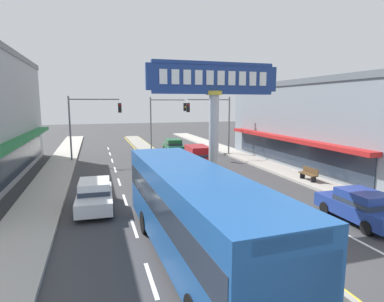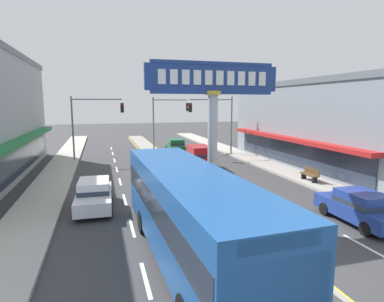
{
  "view_description": "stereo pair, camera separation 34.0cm",
  "coord_description": "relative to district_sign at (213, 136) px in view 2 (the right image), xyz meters",
  "views": [
    {
      "loc": [
        -5.8,
        -8.93,
        5.56
      ],
      "look_at": [
        -0.06,
        9.74,
        2.6
      ],
      "focal_mm": 29.75,
      "sensor_mm": 36.0,
      "label": 1
    },
    {
      "loc": [
        -5.47,
        -9.02,
        5.56
      ],
      "look_at": [
        -0.06,
        9.74,
        2.6
      ],
      "focal_mm": 29.75,
      "sensor_mm": 36.0,
      "label": 2
    }
  ],
  "objects": [
    {
      "name": "suv_near_right_lane",
      "position": [
        2.64,
        10.76,
        -2.9
      ],
      "size": [
        2.1,
        4.67,
        1.9
      ],
      "color": "maroon",
      "rests_on": "ground"
    },
    {
      "name": "street_bench",
      "position": [
        8.46,
        3.36,
        -3.24
      ],
      "size": [
        0.48,
        1.6,
        0.88
      ],
      "color": "brown",
      "rests_on": "sidewalk_right"
    },
    {
      "name": "lane_markings",
      "position": [
        -0.0,
        10.5,
        -3.88
      ],
      "size": [
        8.72,
        52.0,
        0.01
      ],
      "color": "silver",
      "rests_on": "ground"
    },
    {
      "name": "bus_far_right_lane",
      "position": [
        -2.64,
        -4.85,
        -2.02
      ],
      "size": [
        2.94,
        11.29,
        3.26
      ],
      "color": "#1E5199",
      "rests_on": "ground"
    },
    {
      "name": "sedan_mid_left_lane",
      "position": [
        2.64,
        19.49,
        -3.1
      ],
      "size": [
        2.02,
        4.39,
        1.53
      ],
      "color": "#14562D",
      "rests_on": "ground"
    },
    {
      "name": "traffic_light_median_far",
      "position": [
        1.83,
        20.63,
        0.31
      ],
      "size": [
        4.2,
        0.46,
        6.2
      ],
      "color": "slate",
      "rests_on": "ground"
    },
    {
      "name": "sidewalk_left",
      "position": [
        -8.86,
        9.86,
        -3.8
      ],
      "size": [
        2.53,
        60.0,
        0.18
      ],
      "primitive_type": "cube",
      "color": "#ADA89E",
      "rests_on": "ground"
    },
    {
      "name": "sedan_far_left_oncoming",
      "position": [
        -5.94,
        1.86,
        -3.1
      ],
      "size": [
        1.94,
        4.35,
        1.53
      ],
      "color": "white",
      "rests_on": "ground"
    },
    {
      "name": "traffic_light_right_side",
      "position": [
        6.22,
        16.22,
        0.36
      ],
      "size": [
        4.86,
        0.46,
        6.2
      ],
      "color": "slate",
      "rests_on": "ground"
    },
    {
      "name": "storefront_right",
      "position": [
        14.67,
        7.93,
        -0.16
      ],
      "size": [
        10.71,
        21.92,
        7.45
      ],
      "color": "gray",
      "rests_on": "ground"
    },
    {
      "name": "ground_plane",
      "position": [
        -0.0,
        -6.14,
        -3.89
      ],
      "size": [
        160.0,
        160.0,
        0.0
      ],
      "primitive_type": "plane",
      "color": "#3A3A3D"
    },
    {
      "name": "district_sign",
      "position": [
        0.0,
        0.0,
        0.0
      ],
      "size": [
        6.83,
        1.32,
        7.43
      ],
      "color": "gold",
      "rests_on": "median_strip"
    },
    {
      "name": "sedan_near_left_lane",
      "position": [
        5.94,
        -3.73,
        -3.1
      ],
      "size": [
        1.93,
        4.35,
        1.53
      ],
      "color": "navy",
      "rests_on": "ground"
    },
    {
      "name": "median_strip",
      "position": [
        -0.0,
        11.86,
        -3.82
      ],
      "size": [
        1.98,
        52.0,
        0.14
      ],
      "primitive_type": "cube",
      "color": "gray",
      "rests_on": "ground"
    },
    {
      "name": "traffic_light_left_side",
      "position": [
        -6.22,
        16.72,
        0.36
      ],
      "size": [
        4.86,
        0.46,
        6.2
      ],
      "color": "slate",
      "rests_on": "ground"
    },
    {
      "name": "sidewalk_right",
      "position": [
        8.86,
        9.86,
        -3.8
      ],
      "size": [
        2.53,
        60.0,
        0.18
      ],
      "primitive_type": "cube",
      "color": "#ADA89E",
      "rests_on": "ground"
    }
  ]
}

